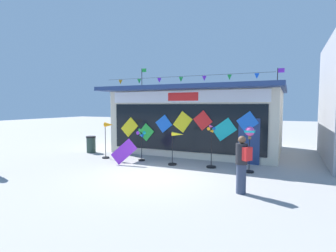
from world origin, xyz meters
TOP-DOWN VIEW (x-y plane):
  - ground_plane at (0.00, 0.00)m, footprint 80.00×80.00m
  - kite_shop_building at (-0.15, 6.42)m, footprint 8.90×7.02m
  - wind_spinner_far_left at (-3.42, 1.96)m, footprint 0.63×0.35m
  - wind_spinner_left at (-1.69, 2.14)m, footprint 0.40×0.31m
  - wind_spinner_center_left at (0.10, 1.97)m, footprint 0.70×0.37m
  - wind_spinner_center_right at (1.60, 2.16)m, footprint 0.39×0.39m
  - wind_spinner_right at (3.12, 2.01)m, footprint 0.37×0.37m
  - person_mid_plaza at (3.26, -0.60)m, footprint 0.48×0.43m
  - trash_bin at (-5.28, 2.91)m, footprint 0.52×0.52m
  - display_kite_on_ground at (-1.99, 1.18)m, footprint 1.13×0.39m

SIDE VIEW (x-z plane):
  - ground_plane at x=0.00m, z-range 0.00..0.00m
  - trash_bin at x=-5.28m, z-range 0.01..0.90m
  - display_kite_on_ground at x=-1.99m, z-range 0.00..1.13m
  - wind_spinner_center_left at x=0.10m, z-range 0.17..1.59m
  - person_mid_plaza at x=3.26m, z-range 0.05..1.73m
  - wind_spinner_center_right at x=1.60m, z-range 0.02..1.79m
  - wind_spinner_left at x=-1.69m, z-range 0.26..1.76m
  - wind_spinner_far_left at x=-3.42m, z-range 0.38..2.13m
  - wind_spinner_right at x=3.12m, z-range 0.49..2.24m
  - kite_shop_building at x=-0.15m, z-range -0.68..4.22m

